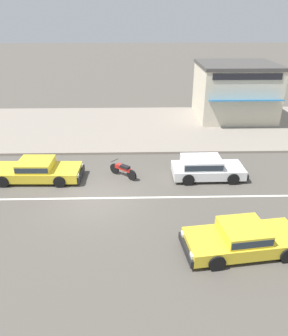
{
  "coord_description": "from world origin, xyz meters",
  "views": [
    {
      "loc": [
        1.91,
        -13.14,
        7.9
      ],
      "look_at": [
        2.28,
        1.52,
        0.8
      ],
      "focal_mm": 35.0,
      "sensor_mm": 36.0,
      "label": 1
    }
  ],
  "objects_px": {
    "sedan_yellow_5": "(242,238)",
    "motorcycle_1": "(123,169)",
    "hatchback_white_0": "(205,167)",
    "sedan_yellow_1": "(36,170)",
    "shopfront_corner_warung": "(235,91)"
  },
  "relations": [
    {
      "from": "sedan_yellow_5",
      "to": "motorcycle_1",
      "type": "xyz_separation_m",
      "value": [
        -4.49,
        5.97,
        -0.11
      ]
    },
    {
      "from": "hatchback_white_0",
      "to": "motorcycle_1",
      "type": "height_order",
      "value": "hatchback_white_0"
    },
    {
      "from": "sedan_yellow_5",
      "to": "motorcycle_1",
      "type": "distance_m",
      "value": 7.47
    },
    {
      "from": "hatchback_white_0",
      "to": "sedan_yellow_1",
      "type": "distance_m",
      "value": 8.67
    },
    {
      "from": "sedan_yellow_1",
      "to": "hatchback_white_0",
      "type": "bearing_deg",
      "value": -0.08
    },
    {
      "from": "shopfront_corner_warung",
      "to": "hatchback_white_0",
      "type": "bearing_deg",
      "value": -112.17
    },
    {
      "from": "sedan_yellow_5",
      "to": "motorcycle_1",
      "type": "relative_size",
      "value": 3.12
    },
    {
      "from": "hatchback_white_0",
      "to": "sedan_yellow_5",
      "type": "xyz_separation_m",
      "value": [
        0.21,
        -5.76,
        -0.05
      ]
    },
    {
      "from": "sedan_yellow_5",
      "to": "shopfront_corner_warung",
      "type": "bearing_deg",
      "value": 76.13
    },
    {
      "from": "sedan_yellow_5",
      "to": "shopfront_corner_warung",
      "type": "xyz_separation_m",
      "value": [
        3.93,
        15.92,
        1.7
      ]
    },
    {
      "from": "hatchback_white_0",
      "to": "sedan_yellow_1",
      "type": "relative_size",
      "value": 0.81
    },
    {
      "from": "motorcycle_1",
      "to": "shopfront_corner_warung",
      "type": "relative_size",
      "value": 0.24
    },
    {
      "from": "sedan_yellow_1",
      "to": "motorcycle_1",
      "type": "relative_size",
      "value": 3.3
    },
    {
      "from": "motorcycle_1",
      "to": "hatchback_white_0",
      "type": "bearing_deg",
      "value": -2.79
    },
    {
      "from": "hatchback_white_0",
      "to": "sedan_yellow_5",
      "type": "relative_size",
      "value": 0.85
    }
  ]
}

